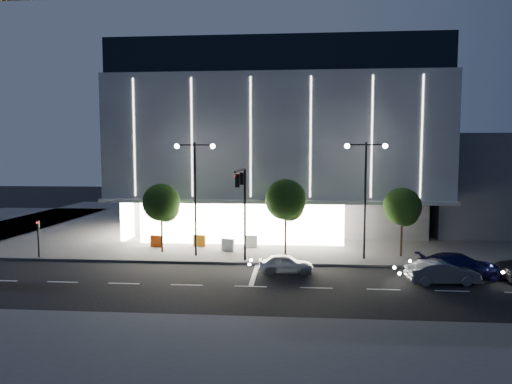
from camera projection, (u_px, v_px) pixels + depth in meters
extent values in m
plane|color=black|center=(222.00, 279.00, 29.61)|extent=(160.00, 160.00, 0.00)
cube|color=#474747|center=(296.00, 223.00, 53.05)|extent=(70.00, 40.00, 0.15)
cube|color=#474747|center=(304.00, 367.00, 17.29)|extent=(70.00, 10.00, 0.15)
cube|color=#4C4C51|center=(279.00, 206.00, 53.05)|extent=(28.00, 21.00, 4.00)
cube|color=gray|center=(279.00, 141.00, 50.43)|extent=(30.00, 25.00, 11.00)
cube|color=black|center=(279.00, 77.00, 49.84)|extent=(29.40, 24.50, 3.00)
cube|color=white|center=(241.00, 223.00, 40.07)|extent=(18.00, 0.40, 3.60)
cube|color=white|center=(141.00, 214.00, 46.19)|extent=(0.40, 10.00, 3.60)
cube|color=gray|center=(274.00, 201.00, 38.67)|extent=(30.00, 2.00, 0.30)
cube|color=white|center=(274.00, 137.00, 37.99)|extent=(24.00, 0.06, 10.00)
cube|color=#4C4C51|center=(485.00, 182.00, 50.98)|extent=(16.00, 20.00, 10.00)
cylinder|color=black|center=(245.00, 216.00, 34.01)|extent=(0.18, 0.18, 7.00)
cylinder|color=black|center=(240.00, 170.00, 30.83)|extent=(0.14, 5.80, 0.14)
cube|color=black|center=(242.00, 179.00, 31.58)|extent=(0.28, 0.18, 0.85)
cube|color=black|center=(237.00, 181.00, 29.19)|extent=(0.28, 0.18, 0.85)
sphere|color=#FF0C0C|center=(240.00, 174.00, 31.56)|extent=(0.14, 0.14, 0.14)
cylinder|color=black|center=(195.00, 200.00, 35.43)|extent=(0.16, 0.16, 9.00)
cylinder|color=black|center=(186.00, 145.00, 35.12)|extent=(1.40, 0.10, 0.10)
cylinder|color=black|center=(204.00, 145.00, 35.01)|extent=(1.40, 0.10, 0.10)
sphere|color=white|center=(177.00, 146.00, 35.18)|extent=(0.36, 0.36, 0.36)
sphere|color=white|center=(213.00, 146.00, 34.96)|extent=(0.36, 0.36, 0.36)
cylinder|color=black|center=(365.00, 202.00, 34.40)|extent=(0.16, 0.16, 9.00)
cylinder|color=black|center=(357.00, 145.00, 34.10)|extent=(1.40, 0.10, 0.10)
cylinder|color=black|center=(376.00, 145.00, 33.99)|extent=(1.40, 0.10, 0.10)
sphere|color=white|center=(347.00, 146.00, 34.16)|extent=(0.36, 0.36, 0.36)
sphere|color=white|center=(385.00, 146.00, 33.94)|extent=(0.36, 0.36, 0.36)
cylinder|color=black|center=(38.00, 240.00, 35.14)|extent=(0.12, 0.12, 3.00)
cube|color=black|center=(38.00, 224.00, 35.04)|extent=(0.22, 0.16, 0.55)
sphere|color=#FF0C0C|center=(37.00, 223.00, 34.91)|extent=(0.10, 0.10, 0.10)
cylinder|color=black|center=(162.00, 231.00, 36.88)|extent=(0.16, 0.16, 3.78)
sphere|color=black|center=(161.00, 202.00, 36.68)|extent=(3.02, 3.02, 3.02)
sphere|color=black|center=(166.00, 209.00, 36.90)|extent=(2.16, 2.16, 2.16)
sphere|color=black|center=(158.00, 207.00, 36.58)|extent=(1.94, 1.94, 1.94)
cylinder|color=black|center=(285.00, 231.00, 36.08)|extent=(0.16, 0.16, 4.06)
sphere|color=black|center=(286.00, 200.00, 35.87)|extent=(3.25, 3.25, 3.25)
sphere|color=black|center=(289.00, 207.00, 36.09)|extent=(2.32, 2.32, 2.32)
sphere|color=black|center=(282.00, 204.00, 35.77)|extent=(2.09, 2.09, 2.09)
cylinder|color=black|center=(401.00, 235.00, 35.39)|extent=(0.16, 0.16, 3.64)
sphere|color=black|center=(402.00, 206.00, 35.20)|extent=(2.91, 2.91, 2.91)
sphere|color=black|center=(405.00, 213.00, 35.42)|extent=(2.08, 2.08, 2.08)
sphere|color=black|center=(399.00, 211.00, 35.10)|extent=(1.87, 1.87, 1.87)
imported|color=silver|center=(286.00, 264.00, 31.11)|extent=(3.75, 1.57, 1.27)
imported|color=#9C9FA3|center=(442.00, 272.00, 28.52)|extent=(4.53, 2.00, 1.44)
imported|color=#111242|center=(460.00, 266.00, 29.94)|extent=(5.51, 2.42, 1.58)
cube|color=#E6470C|center=(156.00, 241.00, 39.03)|extent=(1.13, 0.53, 1.00)
cube|color=white|center=(228.00, 245.00, 37.46)|extent=(1.12, 0.60, 1.00)
cube|color=#CF6C0B|center=(199.00, 241.00, 39.26)|extent=(1.13, 0.50, 1.00)
cube|color=silver|center=(251.00, 241.00, 39.00)|extent=(1.10, 0.26, 1.00)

